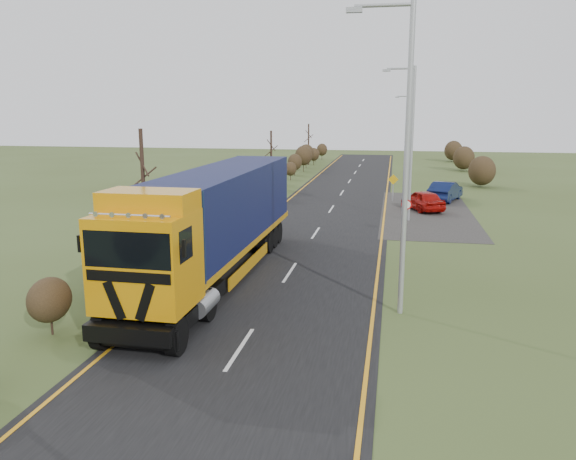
# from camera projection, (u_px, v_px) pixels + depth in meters

# --- Properties ---
(ground) EXTENTS (160.00, 160.00, 0.00)m
(ground) POSITION_uv_depth(u_px,v_px,m) (270.00, 304.00, 20.16)
(ground) COLOR #3B491F
(ground) RESTS_ON ground
(road) EXTENTS (8.00, 120.00, 0.02)m
(road) POSITION_uv_depth(u_px,v_px,m) (310.00, 241.00, 29.77)
(road) COLOR black
(road) RESTS_ON ground
(layby) EXTENTS (6.00, 18.00, 0.02)m
(layby) POSITION_uv_depth(u_px,v_px,m) (426.00, 212.00, 38.20)
(layby) COLOR #2B2826
(layby) RESTS_ON ground
(lane_markings) EXTENTS (7.52, 116.00, 0.01)m
(lane_markings) POSITION_uv_depth(u_px,v_px,m) (310.00, 242.00, 29.47)
(lane_markings) COLOR orange
(lane_markings) RESTS_ON road
(hedgerow) EXTENTS (2.24, 102.04, 6.05)m
(hedgerow) POSITION_uv_depth(u_px,v_px,m) (188.00, 215.00, 28.50)
(hedgerow) COLOR black
(hedgerow) RESTS_ON ground
(lorry) EXTENTS (3.16, 16.28, 4.53)m
(lorry) POSITION_uv_depth(u_px,v_px,m) (216.00, 217.00, 22.73)
(lorry) COLOR black
(lorry) RESTS_ON ground
(car_red_hatchback) EXTENTS (3.21, 4.46, 1.41)m
(car_red_hatchback) POSITION_uv_depth(u_px,v_px,m) (423.00, 200.00, 38.80)
(car_red_hatchback) COLOR #A10C08
(car_red_hatchback) RESTS_ON ground
(car_blue_sedan) EXTENTS (3.03, 4.79, 1.49)m
(car_blue_sedan) POSITION_uv_depth(u_px,v_px,m) (445.00, 191.00, 42.80)
(car_blue_sedan) COLOR #0A133A
(car_blue_sedan) RESTS_ON ground
(streetlight_near) EXTENTS (2.15, 0.20, 10.16)m
(streetlight_near) POSITION_uv_depth(u_px,v_px,m) (403.00, 147.00, 18.11)
(streetlight_near) COLOR #A4A6A9
(streetlight_near) RESTS_ON ground
(streetlight_mid) EXTENTS (2.00, 0.19, 9.41)m
(streetlight_mid) POSITION_uv_depth(u_px,v_px,m) (410.00, 137.00, 34.27)
(streetlight_mid) COLOR #A4A6A9
(streetlight_mid) RESTS_ON ground
(streetlight_far) EXTENTS (1.80, 0.18, 8.41)m
(streetlight_far) POSITION_uv_depth(u_px,v_px,m) (409.00, 131.00, 60.52)
(streetlight_far) COLOR #A4A6A9
(streetlight_far) RESTS_ON ground
(speed_sign) EXTENTS (0.57, 0.10, 2.06)m
(speed_sign) POSITION_uv_depth(u_px,v_px,m) (406.00, 211.00, 30.65)
(speed_sign) COLOR #A4A6A9
(speed_sign) RESTS_ON ground
(warning_board) EXTENTS (0.78, 0.11, 2.05)m
(warning_board) POSITION_uv_depth(u_px,v_px,m) (393.00, 185.00, 42.74)
(warning_board) COLOR #A4A6A9
(warning_board) RESTS_ON ground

